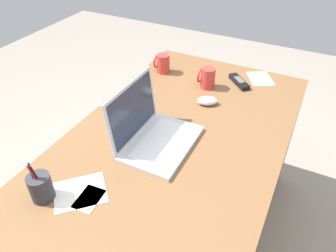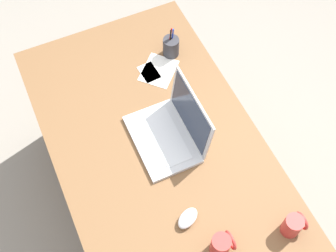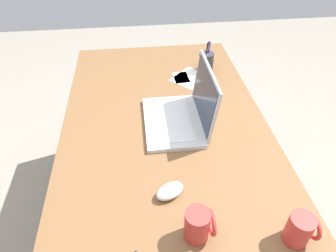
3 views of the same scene
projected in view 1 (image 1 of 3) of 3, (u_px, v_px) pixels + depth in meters
name	position (u px, v px, depth m)	size (l,w,h in m)	color
ground_plane	(172.00, 244.00, 1.80)	(6.00, 6.00, 0.00)	gray
desk	(173.00, 200.00, 1.57)	(1.56, 0.86, 0.76)	brown
laptop	(152.00, 132.00, 1.30)	(0.34, 0.26, 0.25)	silver
computer_mouse	(207.00, 101.00, 1.54)	(0.06, 0.10, 0.04)	white
coffee_mug_white	(207.00, 78.00, 1.65)	(0.08, 0.08, 0.11)	#C63833
coffee_mug_tall	(163.00, 63.00, 1.78)	(0.07, 0.08, 0.10)	#C63833
cordless_phone	(239.00, 82.00, 1.70)	(0.14, 0.14, 0.03)	black
pen_holder	(41.00, 187.00, 1.07)	(0.08, 0.08, 0.16)	#333338
paper_note_near_laptop	(80.00, 192.00, 1.11)	(0.18, 0.15, 0.00)	white
paper_note_left	(260.00, 79.00, 1.75)	(0.15, 0.11, 0.00)	white
paper_note_right	(89.00, 199.00, 1.09)	(0.11, 0.08, 0.00)	white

